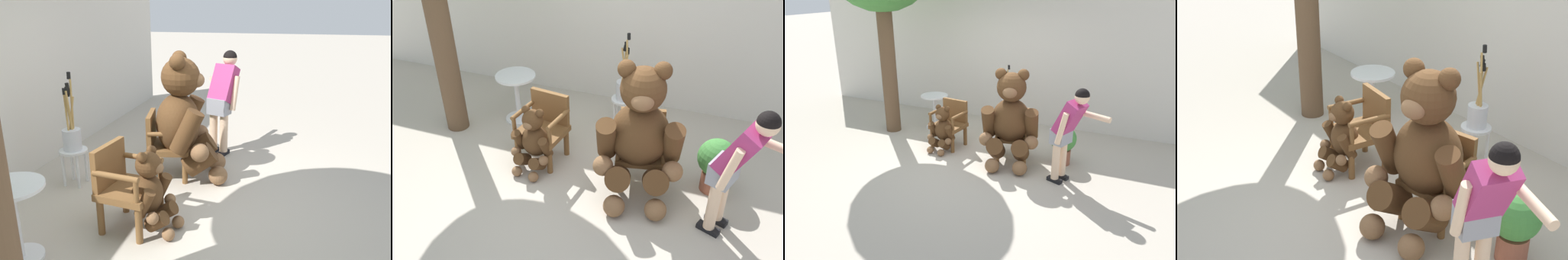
# 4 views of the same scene
# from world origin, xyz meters

# --- Properties ---
(ground_plane) EXTENTS (60.00, 60.00, 0.00)m
(ground_plane) POSITION_xyz_m (0.00, 0.00, 0.00)
(ground_plane) COLOR #B2A899
(back_wall) EXTENTS (10.00, 0.16, 2.80)m
(back_wall) POSITION_xyz_m (0.00, 2.40, 1.40)
(back_wall) COLOR beige
(back_wall) RESTS_ON ground
(wooden_chair_left) EXTENTS (0.62, 0.58, 0.86)m
(wooden_chair_left) POSITION_xyz_m (-0.63, 0.54, 0.46)
(wooden_chair_left) COLOR brown
(wooden_chair_left) RESTS_ON ground
(wooden_chair_right) EXTENTS (0.66, 0.63, 0.86)m
(wooden_chair_right) POSITION_xyz_m (0.62, 0.54, 0.46)
(wooden_chair_right) COLOR brown
(wooden_chair_right) RESTS_ON ground
(teddy_bear_large) EXTENTS (1.01, 1.01, 1.62)m
(teddy_bear_large) POSITION_xyz_m (0.65, 0.28, 0.79)
(teddy_bear_large) COLOR #4C3019
(teddy_bear_large) RESTS_ON ground
(teddy_bear_small) EXTENTS (0.52, 0.51, 0.86)m
(teddy_bear_small) POSITION_xyz_m (-0.64, 0.26, 0.42)
(teddy_bear_small) COLOR #4C3019
(teddy_bear_small) RESTS_ON ground
(person_visitor) EXTENTS (0.85, 0.48, 1.53)m
(person_visitor) POSITION_xyz_m (1.67, -0.03, 0.91)
(person_visitor) COLOR black
(person_visitor) RESTS_ON ground
(white_stool) EXTENTS (0.34, 0.34, 0.46)m
(white_stool) POSITION_xyz_m (0.11, 1.56, 0.36)
(white_stool) COLOR silver
(white_stool) RESTS_ON ground
(brush_bucket) EXTENTS (0.22, 0.22, 0.96)m
(brush_bucket) POSITION_xyz_m (0.12, 1.56, 0.66)
(brush_bucket) COLOR silver
(brush_bucket) RESTS_ON white_stool
(round_side_table) EXTENTS (0.56, 0.56, 0.72)m
(round_side_table) POSITION_xyz_m (-1.37, 1.23, 0.45)
(round_side_table) COLOR silver
(round_side_table) RESTS_ON ground
(potted_plant) EXTENTS (0.44, 0.44, 0.68)m
(potted_plant) POSITION_xyz_m (1.48, 0.62, 0.40)
(potted_plant) COLOR brown
(potted_plant) RESTS_ON ground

